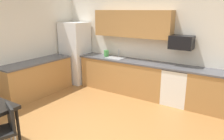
# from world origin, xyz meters

# --- Properties ---
(ground_plane) EXTENTS (12.00, 12.00, 0.00)m
(ground_plane) POSITION_xyz_m (0.00, 0.00, 0.00)
(ground_plane) COLOR #9E6B38
(wall_back) EXTENTS (5.80, 0.10, 2.70)m
(wall_back) POSITION_xyz_m (0.00, 2.65, 1.35)
(wall_back) COLOR silver
(wall_back) RESTS_ON ground
(cabinet_run_back) EXTENTS (2.50, 0.60, 0.90)m
(cabinet_run_back) POSITION_xyz_m (-0.50, 2.30, 0.45)
(cabinet_run_back) COLOR #AD7A42
(cabinet_run_back) RESTS_ON ground
(cabinet_run_back_right) EXTENTS (1.05, 0.60, 0.90)m
(cabinet_run_back_right) POSITION_xyz_m (1.88, 2.30, 0.45)
(cabinet_run_back_right) COLOR #AD7A42
(cabinet_run_back_right) RESTS_ON ground
(cabinet_run_left) EXTENTS (0.60, 2.00, 0.90)m
(cabinet_run_left) POSITION_xyz_m (-2.30, 0.80, 0.45)
(cabinet_run_left) COLOR #AD7A42
(cabinet_run_left) RESTS_ON ground
(countertop_back) EXTENTS (4.80, 0.64, 0.04)m
(countertop_back) POSITION_xyz_m (0.00, 2.30, 0.92)
(countertop_back) COLOR #4C4C51
(countertop_back) RESTS_ON cabinet_run_back
(countertop_left) EXTENTS (0.64, 2.00, 0.04)m
(countertop_left) POSITION_xyz_m (-2.30, 0.80, 0.92)
(countertop_left) COLOR #4C4C51
(countertop_left) RESTS_ON cabinet_run_left
(upper_cabinets_back) EXTENTS (2.20, 0.34, 0.70)m
(upper_cabinets_back) POSITION_xyz_m (-0.30, 2.43, 1.90)
(upper_cabinets_back) COLOR #AD7A42
(refrigerator) EXTENTS (0.76, 0.70, 1.89)m
(refrigerator) POSITION_xyz_m (-2.18, 2.22, 0.94)
(refrigerator) COLOR white
(refrigerator) RESTS_ON ground
(oven_range) EXTENTS (0.60, 0.60, 0.91)m
(oven_range) POSITION_xyz_m (1.05, 2.30, 0.46)
(oven_range) COLOR white
(oven_range) RESTS_ON ground
(microwave) EXTENTS (0.54, 0.36, 0.32)m
(microwave) POSITION_xyz_m (1.05, 2.40, 1.51)
(microwave) COLOR black
(sink_basin) EXTENTS (0.48, 0.40, 0.14)m
(sink_basin) POSITION_xyz_m (-0.73, 2.30, 0.88)
(sink_basin) COLOR #A5A8AD
(sink_basin) RESTS_ON countertop_back
(sink_faucet) EXTENTS (0.02, 0.02, 0.24)m
(sink_faucet) POSITION_xyz_m (-0.73, 2.48, 1.04)
(sink_faucet) COLOR #B2B5BA
(sink_faucet) RESTS_ON countertop_back
(chair_near_table) EXTENTS (0.51, 0.51, 0.85)m
(chair_near_table) POSITION_xyz_m (-0.54, -1.20, 0.50)
(chair_near_table) COLOR black
(chair_near_table) RESTS_ON ground
(kettle) EXTENTS (0.14, 0.14, 0.20)m
(kettle) POSITION_xyz_m (-1.08, 2.35, 1.02)
(kettle) COLOR #4CA54C
(kettle) RESTS_ON countertop_back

